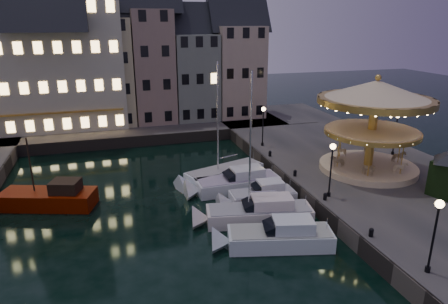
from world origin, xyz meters
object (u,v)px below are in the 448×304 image
object	(u,v)px
bollard_c	(295,173)
streetlamp_b	(332,162)
motorboat_d	(257,198)
motorboat_e	(233,184)
streetlamp_c	(263,121)
red_fishing_boat	(50,199)
streetlamp_d	(396,128)
streetlamp_a	(436,226)
motorboat_b	(274,238)
bollard_d	(270,153)
bollard_b	(325,196)
motorboat_f	(220,175)
carousel	(375,109)
motorboat_c	(254,214)
bollard_a	(371,232)

from	to	relation	value
bollard_c	streetlamp_b	bearing A→B (deg)	-82.41
motorboat_d	motorboat_e	distance (m)	3.39
streetlamp_c	motorboat_e	bearing A→B (deg)	-126.83
bollard_c	red_fishing_boat	size ratio (longest dim) A/B	0.08
motorboat_d	red_fishing_boat	bearing A→B (deg)	164.54
streetlamp_d	motorboat_d	world-z (taller)	streetlamp_d
streetlamp_a	motorboat_b	xyz separation A→B (m)	(-5.95, 6.58, -3.38)
streetlamp_d	bollard_d	xyz separation A→B (m)	(-11.90, 3.00, -2.41)
streetlamp_c	motorboat_e	size ratio (longest dim) A/B	0.50
streetlamp_d	bollard_c	size ratio (longest dim) A/B	7.32
bollard_b	motorboat_e	distance (m)	8.23
motorboat_f	streetlamp_c	bearing A→B (deg)	39.56
streetlamp_a	motorboat_e	size ratio (longest dim) A/B	0.50
bollard_c	bollard_d	xyz separation A→B (m)	(0.00, 5.50, 0.00)
streetlamp_c	motorboat_d	bearing A→B (deg)	-113.57
streetlamp_d	motorboat_e	world-z (taller)	streetlamp_d
carousel	motorboat_f	bearing A→B (deg)	160.73
streetlamp_c	red_fishing_boat	xyz separation A→B (m)	(-20.42, -6.53, -3.32)
motorboat_d	red_fishing_boat	distance (m)	16.27
streetlamp_a	bollard_d	world-z (taller)	streetlamp_a
bollard_d	carousel	size ratio (longest dim) A/B	0.06
streetlamp_c	bollard_d	distance (m)	4.29
bollard_d	motorboat_b	distance (m)	14.48
motorboat_e	carousel	bearing A→B (deg)	-8.96
streetlamp_a	motorboat_d	bearing A→B (deg)	110.57
streetlamp_d	streetlamp_c	bearing A→B (deg)	150.09
streetlamp_a	motorboat_c	xyz separation A→B (m)	(-6.02, 10.05, -3.34)
bollard_c	red_fishing_boat	world-z (taller)	red_fishing_boat
motorboat_c	bollard_d	bearing A→B (deg)	61.42
streetlamp_a	streetlamp_b	distance (m)	10.00
bollard_d	motorboat_f	xyz separation A→B (m)	(-5.63, -1.64, -1.07)
streetlamp_a	carousel	xyz separation A→B (m)	(6.26, 13.99, 2.84)
bollard_a	bollard_c	xyz separation A→B (m)	(0.00, 10.50, 0.00)
motorboat_b	motorboat_d	bearing A→B (deg)	78.73
motorboat_f	carousel	bearing A→B (deg)	-19.27
bollard_c	motorboat_e	distance (m)	5.38
streetlamp_b	streetlamp_d	world-z (taller)	same
bollard_d	motorboat_e	xyz separation A→B (m)	(-5.11, -4.12, -0.96)
bollard_a	red_fishing_boat	xyz separation A→B (m)	(-19.82, 12.97, -0.91)
bollard_a	bollard_b	world-z (taller)	same
motorboat_f	red_fishing_boat	world-z (taller)	motorboat_f
carousel	motorboat_b	bearing A→B (deg)	-148.72
motorboat_e	streetlamp_a	bearing A→B (deg)	-70.23
streetlamp_d	motorboat_e	bearing A→B (deg)	-176.23
motorboat_c	bollard_c	bearing A→B (deg)	39.37
bollard_a	streetlamp_b	bearing A→B (deg)	84.29
red_fishing_boat	carousel	xyz separation A→B (m)	(26.68, -2.98, 6.17)
streetlamp_d	red_fishing_boat	xyz separation A→B (m)	(-31.72, -0.03, -3.32)
streetlamp_b	bollard_b	distance (m)	2.54
streetlamp_b	motorboat_c	size ratio (longest dim) A/B	0.36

